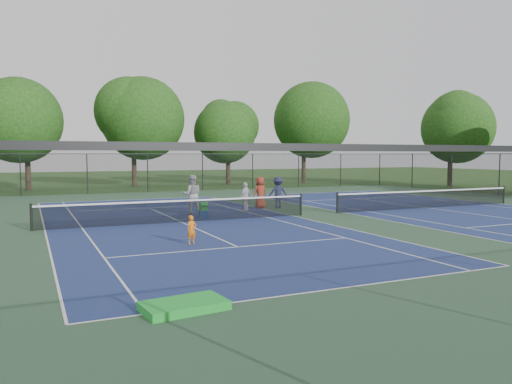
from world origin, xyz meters
name	(u,v)px	position (x,y,z in m)	size (l,w,h in m)	color
ground	(319,214)	(0.00, 0.00, 0.00)	(140.00, 140.00, 0.00)	#234716
court_pad	(319,214)	(0.00, 0.00, 0.00)	(36.00, 36.00, 0.01)	#2D5137
tennis_court_left	(182,220)	(-7.00, 0.00, 0.10)	(12.00, 23.83, 1.07)	navy
tennis_court_right	(428,206)	(7.00, 0.00, 0.10)	(12.00, 23.83, 1.07)	navy
perimeter_fence	(320,182)	(0.00, 0.00, 1.60)	(36.08, 36.08, 3.02)	black
tree_back_a	(26,116)	(-13.00, 24.00, 6.04)	(6.80, 6.80, 9.15)	#2D2116
tree_back_b	(133,115)	(-4.00, 26.00, 6.60)	(7.60, 7.60, 10.03)	#2D2116
tree_back_c	(228,129)	(5.00, 25.00, 5.48)	(6.00, 6.00, 8.40)	#2D2116
tree_back_d	(304,117)	(13.00, 24.00, 6.82)	(7.80, 7.80, 10.37)	#2D2116
tree_side_e	(451,124)	(23.00, 14.00, 5.81)	(6.60, 6.60, 8.87)	#2D2116
child_player	(192,230)	(-8.17, -5.26, 0.48)	(0.35, 0.23, 0.96)	orange
instructor	(192,195)	(-5.68, 2.69, 0.97)	(0.95, 0.74, 1.95)	#979699
bystander_a	(246,197)	(-2.93, 2.39, 0.77)	(0.91, 0.38, 1.55)	silver
bystander_b	(278,193)	(-0.53, 3.44, 0.86)	(1.11, 0.64, 1.72)	#191B39
bystander_c	(260,193)	(-1.47, 3.73, 0.86)	(0.84, 0.55, 1.73)	maroon
ball_crate	(203,214)	(-5.61, 1.16, 0.16)	(0.41, 0.28, 0.33)	navy
ball_hopper	(203,207)	(-5.61, 1.16, 0.52)	(0.34, 0.27, 0.39)	green
green_tarp	(184,306)	(-10.40, -11.92, 0.09)	(1.57, 0.92, 0.17)	green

